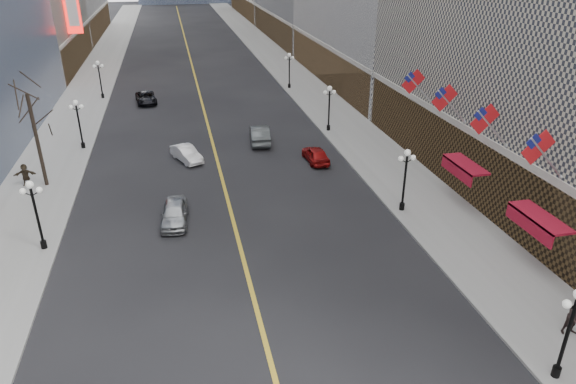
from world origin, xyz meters
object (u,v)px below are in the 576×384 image
streetlamp_west_2 (78,119)px  car_sb_mid (316,154)px  streetlamp_east_2 (329,104)px  car_sb_far (260,134)px  car_nb_near (175,213)px  streetlamp_east_1 (405,174)px  streetlamp_east_3 (289,67)px  car_nb_mid (187,154)px  streetlamp_west_3 (100,76)px  car_nb_far (146,98)px  streetlamp_east_0 (570,325)px  streetlamp_west_1 (35,208)px

streetlamp_west_2 → car_sb_mid: bearing=-20.8°
streetlamp_east_2 → car_sb_far: 7.83m
streetlamp_east_2 → car_nb_near: streetlamp_east_2 is taller
streetlamp_east_1 → streetlamp_east_3: size_ratio=1.00×
streetlamp_east_1 → streetlamp_west_2: (-23.60, 18.00, 0.00)m
streetlamp_east_2 → car_nb_mid: size_ratio=1.14×
streetlamp_west_3 → streetlamp_east_1: bearing=-56.8°
streetlamp_east_1 → car_nb_near: (-15.65, 1.81, -2.17)m
streetlamp_east_2 → car_nb_mid: streetlamp_east_2 is taller
streetlamp_west_3 → car_sb_mid: (20.15, -25.64, -2.22)m
streetlamp_east_1 → car_sb_far: (-7.35, 16.28, -2.08)m
car_sb_mid → car_sb_far: 7.09m
car_nb_far → streetlamp_east_3: bearing=2.7°
streetlamp_east_0 → streetlamp_west_2: same height
streetlamp_east_2 → streetlamp_east_3: size_ratio=1.00×
streetlamp_east_2 → streetlamp_west_1: same height
car_nb_mid → car_sb_far: car_sb_far is taller
streetlamp_east_2 → streetlamp_west_1: 29.68m
streetlamp_east_0 → car_sb_far: size_ratio=0.91×
car_sb_far → streetlamp_east_0: bearing=108.7°
streetlamp_east_2 → car_nb_mid: 15.37m
streetlamp_east_3 → car_nb_far: streetlamp_east_3 is taller
streetlamp_east_1 → car_nb_near: size_ratio=1.05×
streetlamp_west_3 → car_nb_near: (7.95, -34.19, -2.17)m
streetlamp_west_2 → car_sb_far: streetlamp_west_2 is taller
streetlamp_west_1 → car_nb_far: size_ratio=0.94×
car_sb_mid → streetlamp_west_2: bearing=-23.5°
streetlamp_east_3 → car_sb_mid: bearing=-97.7°
streetlamp_west_3 → car_sb_mid: 32.68m
car_nb_near → car_nb_far: size_ratio=0.89×
streetlamp_east_1 → streetlamp_west_3: 43.05m
streetlamp_east_3 → car_sb_mid: (-3.45, -25.64, -2.22)m
car_sb_mid → car_nb_far: bearing=-59.3°
streetlamp_east_0 → car_sb_far: (-7.35, 32.28, -2.08)m
streetlamp_west_3 → car_nb_far: size_ratio=0.94×
car_sb_far → car_nb_mid: bearing=30.5°
streetlamp_east_1 → streetlamp_east_2: same height
streetlamp_west_1 → streetlamp_west_3: same height
car_nb_mid → car_sb_mid: bearing=-37.3°
streetlamp_east_1 → streetlamp_west_3: bearing=123.2°
streetlamp_west_2 → car_nb_mid: streetlamp_west_2 is taller
streetlamp_east_0 → car_sb_mid: 26.68m
streetlamp_east_1 → car_sb_far: 17.98m
car_nb_near → car_sb_mid: car_nb_near is taller
streetlamp_east_0 → streetlamp_east_3: 52.00m
streetlamp_west_2 → streetlamp_west_3: same height
streetlamp_west_2 → car_sb_mid: size_ratio=1.13×
streetlamp_east_0 → streetlamp_east_3: size_ratio=1.00×
streetlamp_west_1 → car_sb_mid: (20.15, 10.36, -2.22)m
streetlamp_east_0 → streetlamp_west_3: size_ratio=1.00×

